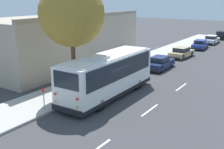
# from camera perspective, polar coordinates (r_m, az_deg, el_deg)

# --- Properties ---
(ground_plane) EXTENTS (160.00, 160.00, 0.00)m
(ground_plane) POSITION_cam_1_polar(r_m,az_deg,el_deg) (21.10, -0.75, -4.70)
(ground_plane) COLOR #3D3D3F
(sidewalk_slab) EXTENTS (80.00, 3.69, 0.15)m
(sidewalk_slab) POSITION_cam_1_polar(r_m,az_deg,el_deg) (23.08, -7.89, -2.86)
(sidewalk_slab) COLOR #B2AFA8
(sidewalk_slab) RESTS_ON ground
(curb_strip) EXTENTS (80.00, 0.14, 0.15)m
(curb_strip) POSITION_cam_1_polar(r_m,az_deg,el_deg) (21.92, -4.09, -3.74)
(curb_strip) COLOR #9D9A94
(curb_strip) RESTS_ON ground
(shuttle_bus) EXTENTS (9.51, 2.80, 3.36)m
(shuttle_bus) POSITION_cam_1_polar(r_m,az_deg,el_deg) (20.81, -0.77, 0.23)
(shuttle_bus) COLOR white
(shuttle_bus) RESTS_ON ground
(parked_sedan_navy) EXTENTS (4.51, 1.83, 1.33)m
(parked_sedan_navy) POSITION_cam_1_polar(r_m,az_deg,el_deg) (29.79, 9.67, 2.31)
(parked_sedan_navy) COLOR #19234C
(parked_sedan_navy) RESTS_ON ground
(parked_sedan_tan) EXTENTS (4.50, 2.00, 1.28)m
(parked_sedan_tan) POSITION_cam_1_polar(r_m,az_deg,el_deg) (36.17, 13.94, 4.33)
(parked_sedan_tan) COLOR tan
(parked_sedan_tan) RESTS_ON ground
(parked_sedan_blue) EXTENTS (4.52, 2.01, 1.31)m
(parked_sedan_blue) POSITION_cam_1_polar(r_m,az_deg,el_deg) (43.13, 17.45, 5.82)
(parked_sedan_blue) COLOR navy
(parked_sedan_blue) RESTS_ON ground
(parked_sedan_white) EXTENTS (4.63, 1.79, 1.32)m
(parked_sedan_white) POSITION_cam_1_polar(r_m,az_deg,el_deg) (48.66, 19.53, 6.67)
(parked_sedan_white) COLOR silver
(parked_sedan_white) RESTS_ON ground
(parked_sedan_black) EXTENTS (4.64, 1.93, 1.32)m
(parked_sedan_black) POSITION_cam_1_polar(r_m,az_deg,el_deg) (55.16, 21.32, 7.43)
(parked_sedan_black) COLOR black
(parked_sedan_black) RESTS_ON ground
(street_tree) EXTENTS (4.70, 4.70, 9.04)m
(street_tree) POSITION_cam_1_polar(r_m,az_deg,el_deg) (20.49, -7.99, 13.04)
(street_tree) COLOR brown
(street_tree) RESTS_ON sidewalk_slab
(sign_post_near) EXTENTS (0.06, 0.22, 1.52)m
(sign_post_near) POSITION_cam_1_polar(r_m,az_deg,el_deg) (18.70, -13.69, -4.79)
(sign_post_near) COLOR gray
(sign_post_near) RESTS_ON sidewalk_slab
(sign_post_far) EXTENTS (0.06, 0.22, 1.44)m
(sign_post_far) POSITION_cam_1_polar(r_m,az_deg,el_deg) (20.09, -9.38, -3.26)
(sign_post_far) COLOR gray
(sign_post_far) RESTS_ON sidewalk_slab
(building_backdrop) EXTENTS (18.70, 7.97, 5.68)m
(building_backdrop) POSITION_cam_1_polar(r_m,az_deg,el_deg) (31.65, -9.83, 6.80)
(building_backdrop) COLOR tan
(building_backdrop) RESTS_ON ground
(lane_stripe_behind) EXTENTS (2.40, 0.14, 0.01)m
(lane_stripe_behind) POSITION_cam_1_polar(r_m,az_deg,el_deg) (14.34, -3.19, -14.94)
(lane_stripe_behind) COLOR silver
(lane_stripe_behind) RESTS_ON ground
(lane_stripe_mid) EXTENTS (2.40, 0.14, 0.01)m
(lane_stripe_mid) POSITION_cam_1_polar(r_m,az_deg,el_deg) (18.99, 7.70, -7.17)
(lane_stripe_mid) COLOR silver
(lane_stripe_mid) RESTS_ON ground
(lane_stripe_ahead) EXTENTS (2.40, 0.14, 0.01)m
(lane_stripe_ahead) POSITION_cam_1_polar(r_m,az_deg,el_deg) (24.24, 13.90, -2.46)
(lane_stripe_ahead) COLOR silver
(lane_stripe_ahead) RESTS_ON ground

